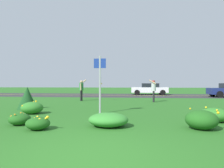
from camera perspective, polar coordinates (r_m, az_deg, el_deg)
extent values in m
plane|color=#26601E|center=(13.27, 3.07, -5.91)|extent=(120.00, 120.00, 0.00)
cube|color=#2D2D30|center=(22.94, 4.56, -3.41)|extent=(120.00, 7.72, 0.01)
cube|color=yellow|center=(22.94, 4.56, -3.40)|extent=(120.00, 0.16, 0.00)
ellipsoid|color=#2D7526|center=(7.90, 28.27, -8.12)|extent=(1.03, 0.91, 0.50)
sphere|color=yellow|center=(8.02, 26.35, -7.63)|extent=(0.08, 0.08, 0.08)
sphere|color=yellow|center=(7.86, 26.74, -7.07)|extent=(0.08, 0.08, 0.08)
sphere|color=yellow|center=(7.82, 26.28, -6.29)|extent=(0.07, 0.07, 0.07)
sphere|color=yellow|center=(8.04, 28.95, -7.07)|extent=(0.09, 0.09, 0.09)
sphere|color=yellow|center=(7.53, 28.88, -6.89)|extent=(0.07, 0.07, 0.07)
sphere|color=yellow|center=(7.79, 29.43, -7.50)|extent=(0.09, 0.09, 0.09)
sphere|color=yellow|center=(7.84, 30.05, -7.62)|extent=(0.06, 0.06, 0.06)
ellipsoid|color=#337F2D|center=(6.20, -1.10, -10.63)|extent=(1.28, 1.03, 0.45)
sphere|color=gold|center=(6.38, 0.25, -9.64)|extent=(0.08, 0.08, 0.08)
sphere|color=gold|center=(6.69, -0.71, -9.13)|extent=(0.07, 0.07, 0.07)
sphere|color=gold|center=(6.26, -5.23, -9.64)|extent=(0.06, 0.06, 0.06)
ellipsoid|color=#1E5619|center=(6.22, -21.29, -10.93)|extent=(0.72, 0.65, 0.37)
sphere|color=yellow|center=(6.40, -21.36, -9.11)|extent=(0.07, 0.07, 0.07)
sphere|color=yellow|center=(6.22, -22.13, -9.41)|extent=(0.05, 0.05, 0.05)
sphere|color=yellow|center=(6.06, -20.85, -9.84)|extent=(0.08, 0.08, 0.08)
sphere|color=yellow|center=(6.03, -18.72, -9.37)|extent=(0.09, 0.09, 0.09)
sphere|color=yellow|center=(6.12, -19.14, -9.73)|extent=(0.07, 0.07, 0.07)
ellipsoid|color=#1E5619|center=(7.18, -25.88, -9.43)|extent=(0.70, 0.69, 0.38)
sphere|color=orange|center=(7.30, -23.74, -8.82)|extent=(0.08, 0.08, 0.08)
sphere|color=orange|center=(7.41, -24.92, -8.14)|extent=(0.07, 0.07, 0.07)
sphere|color=orange|center=(7.26, -25.59, -7.82)|extent=(0.06, 0.06, 0.06)
sphere|color=orange|center=(7.16, -27.84, -8.62)|extent=(0.09, 0.09, 0.09)
sphere|color=orange|center=(7.48, -25.29, -8.77)|extent=(0.06, 0.06, 0.06)
sphere|color=orange|center=(6.97, -27.04, -8.13)|extent=(0.05, 0.05, 0.05)
ellipsoid|color=#2D7526|center=(9.53, -22.78, -6.58)|extent=(1.00, 0.89, 0.55)
sphere|color=yellow|center=(9.72, -21.76, -4.96)|extent=(0.07, 0.07, 0.07)
sphere|color=yellow|center=(9.41, -25.21, -5.92)|extent=(0.07, 0.07, 0.07)
sphere|color=yellow|center=(9.92, -22.41, -5.00)|extent=(0.08, 0.08, 0.08)
sphere|color=yellow|center=(9.73, -21.80, -4.68)|extent=(0.06, 0.06, 0.06)
sphere|color=yellow|center=(9.52, -21.88, -5.13)|extent=(0.08, 0.08, 0.08)
sphere|color=yellow|center=(9.37, -22.18, -6.33)|extent=(0.05, 0.05, 0.05)
ellipsoid|color=#1E5619|center=(6.46, 25.18, -9.61)|extent=(0.95, 0.94, 0.58)
sphere|color=yellow|center=(6.45, 22.35, -6.84)|extent=(0.05, 0.05, 0.05)
sphere|color=yellow|center=(6.83, 23.74, -8.51)|extent=(0.07, 0.07, 0.07)
sphere|color=yellow|center=(6.25, 22.53, -8.36)|extent=(0.05, 0.05, 0.05)
sphere|color=yellow|center=(6.63, 23.45, -8.53)|extent=(0.08, 0.08, 0.08)
sphere|color=yellow|center=(6.41, 29.14, -7.52)|extent=(0.08, 0.08, 0.08)
cube|color=#93969B|center=(8.83, -3.62, -0.21)|extent=(0.07, 0.10, 2.67)
cube|color=navy|center=(8.85, -3.65, 6.19)|extent=(0.56, 0.03, 0.44)
cone|color=#19471E|center=(11.39, -24.00, -3.83)|extent=(1.03, 1.03, 1.21)
cylinder|color=#287038|center=(15.71, -9.15, -0.78)|extent=(0.34, 0.34, 0.60)
sphere|color=tan|center=(15.71, -9.15, 0.69)|extent=(0.21, 0.21, 0.21)
cylinder|color=black|center=(15.82, -9.05, -3.41)|extent=(0.14, 0.14, 0.85)
cylinder|color=black|center=(15.66, -9.26, -3.45)|extent=(0.14, 0.14, 0.85)
cylinder|color=tan|center=(15.86, -8.58, 0.70)|extent=(0.54, 0.13, 0.37)
cylinder|color=tan|center=(15.52, -9.33, -0.85)|extent=(0.12, 0.10, 0.57)
cylinder|color=#B2B2B7|center=(14.77, 12.34, -0.93)|extent=(0.34, 0.34, 0.59)
sphere|color=tan|center=(14.77, 12.34, 0.60)|extent=(0.21, 0.21, 0.21)
cylinder|color=black|center=(14.71, 12.34, -3.71)|extent=(0.14, 0.14, 0.83)
cylinder|color=black|center=(14.88, 12.33, -3.66)|extent=(0.14, 0.14, 0.83)
cylinder|color=tan|center=(14.57, 11.98, 0.61)|extent=(0.53, 0.13, 0.36)
cylinder|color=tan|center=(14.96, 12.24, -0.98)|extent=(0.12, 0.10, 0.56)
cylinder|color=red|center=(14.77, 12.34, 0.87)|extent=(0.22, 0.22, 0.07)
cylinder|color=red|center=(14.76, 11.97, 0.75)|extent=(0.15, 0.15, 0.02)
cylinder|color=orange|center=(15.52, -3.42, 0.07)|extent=(0.28, 0.28, 0.10)
torus|color=orange|center=(15.52, -3.42, 0.05)|extent=(0.28, 0.27, 0.10)
cylinder|color=black|center=(22.02, 29.53, -2.70)|extent=(0.66, 0.22, 0.66)
cylinder|color=black|center=(23.66, 27.85, -2.51)|extent=(0.66, 0.22, 0.66)
cube|color=silver|center=(24.71, 11.06, -1.73)|extent=(4.50, 1.82, 0.66)
cube|color=black|center=(24.70, 11.30, -0.41)|extent=(2.10, 1.64, 0.52)
cylinder|color=black|center=(23.75, 7.50, -2.50)|extent=(0.66, 0.22, 0.66)
cylinder|color=black|center=(25.53, 7.44, -2.33)|extent=(0.66, 0.22, 0.66)
cylinder|color=black|center=(24.00, 14.93, -2.48)|extent=(0.66, 0.22, 0.66)
cylinder|color=black|center=(25.77, 14.35, -2.31)|extent=(0.66, 0.22, 0.66)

